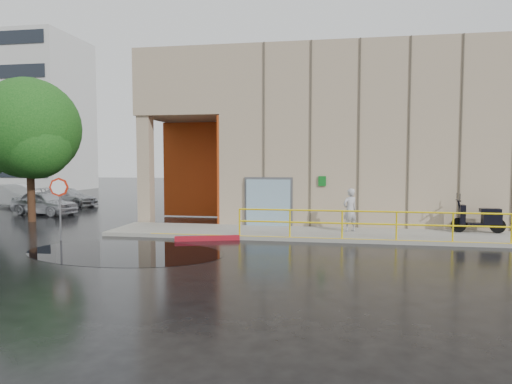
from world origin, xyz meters
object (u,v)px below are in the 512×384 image
at_px(car_c, 67,197).
at_px(tree_near, 31,132).
at_px(car_b, 14,196).
at_px(car_a, 44,203).
at_px(stop_sign, 59,194).
at_px(person, 350,210).
at_px(red_curb, 207,238).
at_px(scooter, 479,210).

relative_size(car_c, tree_near, 0.59).
bearing_deg(car_b, car_a, -109.12).
bearing_deg(stop_sign, car_b, 142.26).
xyz_separation_m(car_b, tree_near, (5.87, -6.29, 3.60)).
bearing_deg(car_b, stop_sign, -117.94).
xyz_separation_m(person, car_c, (-17.69, 8.64, -0.42)).
bearing_deg(person, red_curb, -12.46).
xyz_separation_m(scooter, stop_sign, (-15.62, -3.53, 0.69)).
xyz_separation_m(scooter, car_b, (-25.81, 7.24, -0.32)).
xyz_separation_m(stop_sign, tree_near, (-4.32, 4.48, 2.59)).
xyz_separation_m(person, red_curb, (-5.26, -2.16, -0.92)).
distance_m(stop_sign, car_c, 13.68).
relative_size(scooter, car_c, 0.49).
height_order(stop_sign, tree_near, tree_near).
bearing_deg(scooter, car_b, 165.33).
bearing_deg(stop_sign, tree_near, 142.81).
bearing_deg(car_b, scooter, -87.03).
distance_m(car_a, car_b, 5.77).
height_order(car_c, tree_near, tree_near).
xyz_separation_m(scooter, tree_near, (-19.94, 0.95, 3.28)).
relative_size(stop_sign, car_b, 0.54).
bearing_deg(car_c, scooter, -104.27).
relative_size(red_curb, car_b, 0.55).
height_order(stop_sign, car_b, stop_sign).
height_order(person, car_b, person).
distance_m(scooter, car_b, 26.80).
relative_size(stop_sign, car_c, 0.57).
xyz_separation_m(stop_sign, car_c, (-7.03, 11.68, -1.14)).
distance_m(stop_sign, red_curb, 5.71).
distance_m(stop_sign, car_a, 9.23).
xyz_separation_m(red_curb, tree_near, (-9.72, 3.59, 4.23)).
relative_size(car_b, car_c, 1.07).
xyz_separation_m(person, tree_near, (-14.98, 1.43, 3.31)).
xyz_separation_m(car_a, car_b, (-4.56, 3.53, 0.07)).
relative_size(person, stop_sign, 0.73).
distance_m(car_a, car_c, 4.66).
relative_size(red_curb, car_a, 0.62).
distance_m(car_a, tree_near, 4.77).
distance_m(car_b, tree_near, 9.32).
distance_m(car_b, car_c, 3.30).
relative_size(stop_sign, car_a, 0.61).
bearing_deg(stop_sign, car_a, 136.72).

